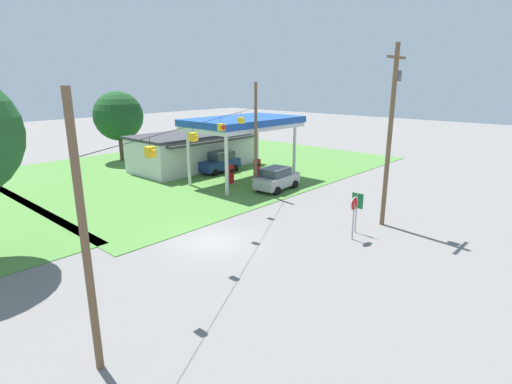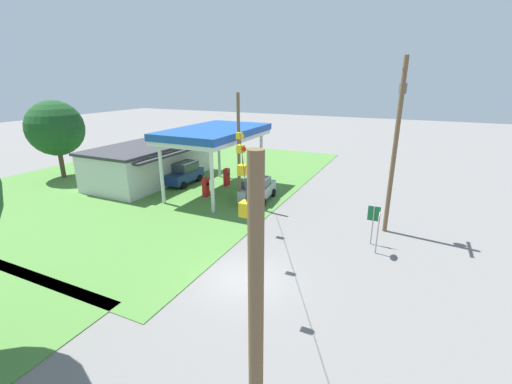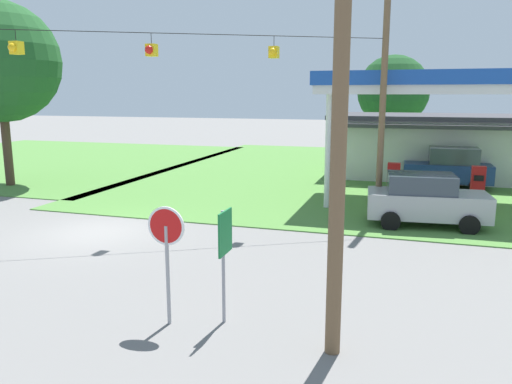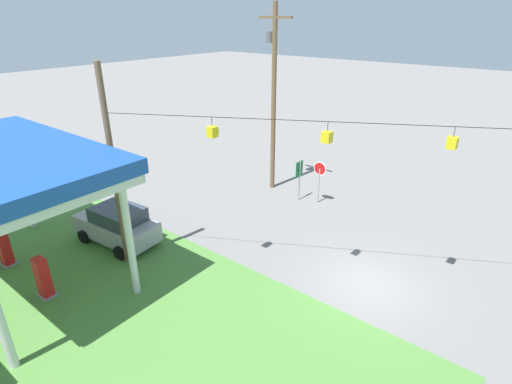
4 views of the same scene
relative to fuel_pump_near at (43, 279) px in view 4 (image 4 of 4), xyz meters
The scene contains 8 objects.
ground_plane 12.75m from the fuel_pump_near, 138.78° to the right, with size 160.00×160.00×0.00m, color slate.
fuel_pump_near is the anchor object (origin of this frame).
fuel_pump_far 3.47m from the fuel_pump_near, ahead, with size 0.71×0.56×1.71m.
car_at_pumps_front 4.32m from the fuel_pump_near, 73.11° to the right, with size 4.32×2.39×1.90m.
stop_sign_roadside 14.58m from the fuel_pump_near, 105.90° to the right, with size 0.80×0.08×2.50m.
route_sign 13.92m from the fuel_pump_near, 101.99° to the right, with size 0.10×0.70×2.40m.
utility_pole_main 15.07m from the fuel_pump_near, 92.12° to the right, with size 2.20×0.44×10.73m.
signal_span_gantry 13.31m from the fuel_pump_near, 138.74° to the right, with size 18.50×10.24×8.56m.
Camera 4 is at (-4.60, 13.25, 10.08)m, focal length 28.00 mm.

